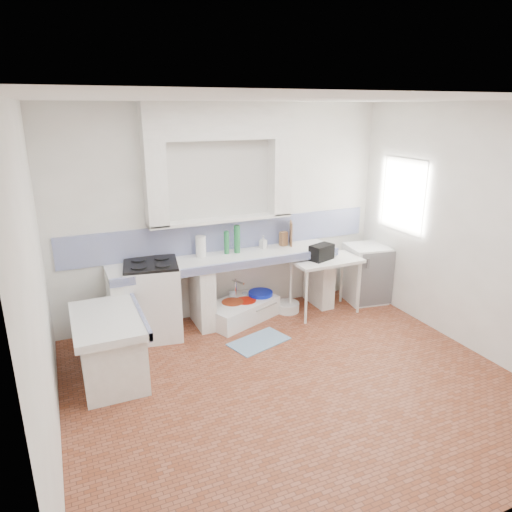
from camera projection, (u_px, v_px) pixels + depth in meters
name	position (u px, v px, depth m)	size (l,w,h in m)	color
floor	(295.00, 384.00, 4.80)	(4.50, 4.50, 0.00)	brown
ceiling	(303.00, 99.00, 3.94)	(4.50, 4.50, 0.00)	white
wall_back	(225.00, 213.00, 6.11)	(4.50, 4.50, 0.00)	white
wall_front	(469.00, 354.00, 2.62)	(4.50, 4.50, 0.00)	white
wall_left	(37.00, 292.00, 3.50)	(4.50, 4.50, 0.00)	white
wall_right	(474.00, 231.00, 5.23)	(4.50, 4.50, 0.00)	white
alcove_mass	(219.00, 121.00, 5.60)	(1.90, 0.25, 0.45)	white
window_frame	(413.00, 195.00, 6.28)	(0.35, 0.86, 1.06)	#3C2513
lace_valance	(408.00, 167.00, 6.11)	(0.01, 0.84, 0.24)	white
counter_slab	(227.00, 259.00, 5.97)	(3.00, 0.60, 0.08)	white
counter_lip	(235.00, 266.00, 5.73)	(3.00, 0.04, 0.10)	navy
counter_pier_left	(119.00, 310.00, 5.57)	(0.20, 0.55, 0.82)	white
counter_pier_mid	(202.00, 296.00, 5.98)	(0.20, 0.55, 0.82)	white
counter_pier_right	(319.00, 277.00, 6.65)	(0.20, 0.55, 0.82)	white
peninsula_top	(108.00, 320.00, 4.72)	(0.70, 1.10, 0.08)	white
peninsula_base	(111.00, 351.00, 4.83)	(0.60, 1.00, 0.62)	white
peninsula_lip	(140.00, 315.00, 4.85)	(0.04, 1.10, 0.10)	navy
backsplash	(226.00, 235.00, 6.19)	(4.27, 0.03, 0.40)	navy
stove	(153.00, 301.00, 5.70)	(0.65, 0.63, 0.92)	white
sink	(241.00, 311.00, 6.23)	(0.99, 0.53, 0.24)	white
side_table	(325.00, 286.00, 6.37)	(0.94, 0.52, 0.04)	white
fridge	(366.00, 273.00, 6.77)	(0.54, 0.54, 0.84)	white
bucket_red	(233.00, 311.00, 6.19)	(0.29, 0.29, 0.27)	#AD3916
bucket_orange	(245.00, 310.00, 6.23)	(0.29, 0.29, 0.27)	red
bucket_blue	(261.00, 302.00, 6.41)	(0.33, 0.33, 0.31)	#0A1DBD
basin_white	(287.00, 307.00, 6.49)	(0.33, 0.33, 0.13)	white
water_bottle_a	(233.00, 303.00, 6.37)	(0.09, 0.09, 0.33)	silver
water_bottle_b	(245.00, 302.00, 6.44)	(0.08, 0.08, 0.29)	silver
black_bag	(322.00, 252.00, 6.19)	(0.33, 0.19, 0.21)	black
green_bottle_a	(227.00, 242.00, 6.03)	(0.07, 0.07, 0.30)	#216E39
green_bottle_b	(237.00, 239.00, 6.07)	(0.08, 0.08, 0.37)	#216E39
knife_block	(284.00, 239.00, 6.40)	(0.10, 0.08, 0.20)	brown
cutting_board	(291.00, 233.00, 6.42)	(0.02, 0.24, 0.33)	brown
paper_towel	(201.00, 246.00, 5.94)	(0.13, 0.13, 0.27)	white
soap_bottle	(263.00, 242.00, 6.29)	(0.08, 0.08, 0.18)	white
rug	(259.00, 341.00, 5.65)	(0.72, 0.41, 0.01)	#2C659B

